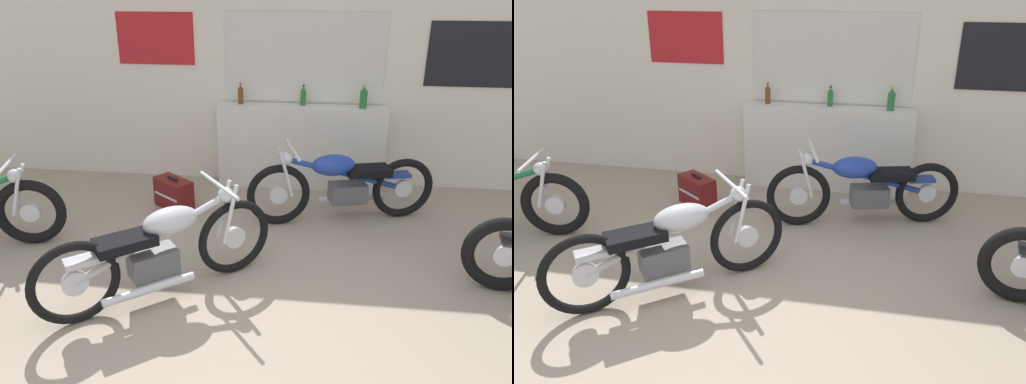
% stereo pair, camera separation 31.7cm
% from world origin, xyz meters
% --- Properties ---
extents(ground_plane, '(24.00, 24.00, 0.00)m').
position_xyz_m(ground_plane, '(0.00, 0.00, 0.00)').
color(ground_plane, gray).
extents(wall_back, '(10.00, 0.07, 2.80)m').
position_xyz_m(wall_back, '(0.02, 3.40, 1.40)').
color(wall_back, beige).
rests_on(wall_back, ground_plane).
extents(sill_counter, '(1.97, 0.28, 1.00)m').
position_xyz_m(sill_counter, '(0.44, 3.22, 0.50)').
color(sill_counter, silver).
rests_on(sill_counter, ground_plane).
extents(bottle_leftmost, '(0.06, 0.06, 0.25)m').
position_xyz_m(bottle_leftmost, '(-0.29, 3.24, 1.11)').
color(bottle_leftmost, '#5B3814').
rests_on(bottle_leftmost, sill_counter).
extents(bottle_left_center, '(0.06, 0.06, 0.23)m').
position_xyz_m(bottle_left_center, '(0.44, 3.27, 1.11)').
color(bottle_left_center, '#23662D').
rests_on(bottle_left_center, sill_counter).
extents(bottle_center, '(0.08, 0.08, 0.28)m').
position_xyz_m(bottle_center, '(1.13, 3.19, 1.13)').
color(bottle_center, '#23662D').
rests_on(bottle_center, sill_counter).
extents(motorcycle_silver, '(1.63, 1.30, 0.87)m').
position_xyz_m(motorcycle_silver, '(-0.58, 0.78, 0.42)').
color(motorcycle_silver, black).
rests_on(motorcycle_silver, ground_plane).
extents(motorcycle_blue, '(1.96, 0.74, 0.84)m').
position_xyz_m(motorcycle_blue, '(0.90, 2.32, 0.41)').
color(motorcycle_blue, black).
rests_on(motorcycle_blue, ground_plane).
extents(hard_case_darkred, '(0.50, 0.45, 0.37)m').
position_xyz_m(hard_case_darkred, '(-0.93, 2.40, 0.17)').
color(hard_case_darkred, maroon).
rests_on(hard_case_darkred, ground_plane).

